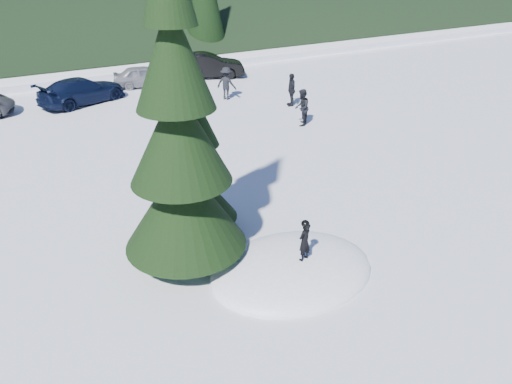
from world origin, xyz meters
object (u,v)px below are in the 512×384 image
adult_0 (302,108)px  car_4 (144,76)px  spruce_short (197,165)px  child_skier (304,241)px  spruce_tall (180,147)px  adult_1 (291,90)px  adult_2 (226,83)px  car_5 (207,66)px  car_3 (82,91)px

adult_0 → car_4: size_ratio=0.47×
spruce_short → child_skier: bearing=-68.3°
spruce_tall → adult_1: 14.89m
adult_2 → car_5: adult_2 is taller
adult_2 → car_5: 5.02m
adult_1 → adult_2: 3.63m
car_3 → car_4: car_3 is taller
adult_0 → adult_1: size_ratio=1.01×
adult_0 → child_skier: bearing=7.7°
adult_2 → car_3: adult_2 is taller
spruce_tall → car_3: (0.74, 16.39, -2.64)m
adult_1 → adult_2: (-2.42, 2.70, 0.03)m
adult_2 → car_5: (1.06, 4.90, -0.12)m
spruce_short → adult_2: size_ratio=3.08×
car_4 → car_5: bearing=-75.0°
child_skier → car_4: size_ratio=0.30×
spruce_short → car_4: size_ratio=1.49×
adult_1 → car_4: 9.24m
adult_0 → car_5: adult_0 is taller
adult_2 → child_skier: bearing=124.3°
spruce_tall → car_5: 20.38m
adult_1 → adult_2: adult_2 is taller
spruce_tall → adult_1: bearing=46.2°
child_skier → car_4: (2.31, 20.08, -0.40)m
spruce_short → child_skier: 3.87m
car_3 → car_4: (3.94, 1.65, -0.06)m
spruce_tall → child_skier: spruce_tall is taller
spruce_short → car_3: 15.06m
child_skier → car_4: bearing=-114.2°
adult_1 → car_5: adult_1 is taller
child_skier → car_3: bearing=-102.6°
child_skier → adult_0: size_ratio=0.63×
car_3 → child_skier: bearing=164.4°
spruce_short → car_4: (3.68, 16.64, -1.49)m
car_5 → car_3: bearing=123.4°
child_skier → adult_1: 14.86m
child_skier → car_3: size_ratio=0.23×
adult_1 → spruce_short: bearing=-25.9°
spruce_tall → car_3: size_ratio=1.84×
child_skier → adult_0: adult_0 is taller
spruce_short → car_5: size_ratio=1.17×
car_3 → adult_2: bearing=-134.4°
car_5 → child_skier: bearing=-176.9°
spruce_tall → spruce_short: bearing=54.5°
adult_2 → spruce_tall: bearing=113.3°
spruce_short → car_4: bearing=77.5°
car_4 → car_5: 4.13m
spruce_tall → adult_0: bearing=41.1°
adult_2 → adult_1: bearing=-174.5°
child_skier → adult_0: bearing=-141.3°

